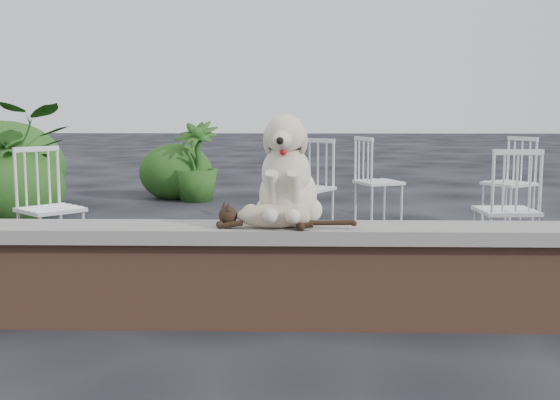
{
  "coord_description": "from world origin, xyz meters",
  "views": [
    {
      "loc": [
        0.23,
        -3.87,
        1.25
      ],
      "look_at": [
        0.13,
        0.2,
        0.7
      ],
      "focal_mm": 44.18,
      "sensor_mm": 36.0,
      "label": 1
    }
  ],
  "objects_px": {
    "dog": "(288,168)",
    "chair_c": "(506,209)",
    "chair_e": "(379,181)",
    "cat": "(273,214)",
    "potted_plant_a": "(16,162)",
    "chair_b": "(308,187)",
    "chair_a": "(50,207)",
    "chair_d": "(509,182)",
    "potted_plant_b": "(196,162)"
  },
  "relations": [
    {
      "from": "dog",
      "to": "chair_c",
      "type": "distance_m",
      "value": 2.22
    },
    {
      "from": "chair_e",
      "to": "chair_c",
      "type": "relative_size",
      "value": 1.0
    },
    {
      "from": "cat",
      "to": "potted_plant_a",
      "type": "xyz_separation_m",
      "value": [
        -2.96,
        3.7,
        -0.0
      ]
    },
    {
      "from": "cat",
      "to": "chair_b",
      "type": "distance_m",
      "value": 3.0
    },
    {
      "from": "chair_a",
      "to": "potted_plant_a",
      "type": "height_order",
      "value": "potted_plant_a"
    },
    {
      "from": "cat",
      "to": "chair_c",
      "type": "distance_m",
      "value": 2.34
    },
    {
      "from": "dog",
      "to": "chair_c",
      "type": "height_order",
      "value": "dog"
    },
    {
      "from": "dog",
      "to": "chair_c",
      "type": "relative_size",
      "value": 0.68
    },
    {
      "from": "chair_e",
      "to": "chair_b",
      "type": "bearing_deg",
      "value": 104.86
    },
    {
      "from": "cat",
      "to": "chair_a",
      "type": "bearing_deg",
      "value": 147.26
    },
    {
      "from": "chair_e",
      "to": "chair_a",
      "type": "relative_size",
      "value": 1.0
    },
    {
      "from": "chair_c",
      "to": "cat",
      "type": "bearing_deg",
      "value": 37.55
    },
    {
      "from": "chair_e",
      "to": "dog",
      "type": "bearing_deg",
      "value": 141.63
    },
    {
      "from": "cat",
      "to": "chair_b",
      "type": "bearing_deg",
      "value": 92.85
    },
    {
      "from": "chair_b",
      "to": "cat",
      "type": "bearing_deg",
      "value": -61.99
    },
    {
      "from": "chair_e",
      "to": "chair_b",
      "type": "height_order",
      "value": "same"
    },
    {
      "from": "chair_d",
      "to": "potted_plant_a",
      "type": "bearing_deg",
      "value": -125.46
    },
    {
      "from": "chair_d",
      "to": "chair_a",
      "type": "height_order",
      "value": "same"
    },
    {
      "from": "chair_c",
      "to": "chair_a",
      "type": "height_order",
      "value": "same"
    },
    {
      "from": "chair_e",
      "to": "chair_b",
      "type": "relative_size",
      "value": 1.0
    },
    {
      "from": "chair_c",
      "to": "chair_d",
      "type": "distance_m",
      "value": 2.05
    },
    {
      "from": "chair_e",
      "to": "chair_c",
      "type": "height_order",
      "value": "same"
    },
    {
      "from": "chair_d",
      "to": "chair_e",
      "type": "bearing_deg",
      "value": -127.23
    },
    {
      "from": "chair_b",
      "to": "chair_d",
      "type": "xyz_separation_m",
      "value": [
        2.13,
        0.51,
        0.0
      ]
    },
    {
      "from": "chair_e",
      "to": "potted_plant_a",
      "type": "height_order",
      "value": "potted_plant_a"
    },
    {
      "from": "dog",
      "to": "cat",
      "type": "relative_size",
      "value": 0.71
    },
    {
      "from": "potted_plant_a",
      "to": "potted_plant_b",
      "type": "relative_size",
      "value": 1.23
    },
    {
      "from": "cat",
      "to": "potted_plant_a",
      "type": "height_order",
      "value": "potted_plant_a"
    },
    {
      "from": "cat",
      "to": "chair_d",
      "type": "relative_size",
      "value": 0.97
    },
    {
      "from": "chair_d",
      "to": "chair_a",
      "type": "relative_size",
      "value": 1.0
    },
    {
      "from": "cat",
      "to": "potted_plant_a",
      "type": "relative_size",
      "value": 0.7
    },
    {
      "from": "dog",
      "to": "potted_plant_a",
      "type": "xyz_separation_m",
      "value": [
        -3.04,
        3.55,
        -0.25
      ]
    },
    {
      "from": "cat",
      "to": "potted_plant_a",
      "type": "distance_m",
      "value": 4.74
    },
    {
      "from": "chair_b",
      "to": "chair_c",
      "type": "height_order",
      "value": "same"
    },
    {
      "from": "chair_b",
      "to": "chair_a",
      "type": "relative_size",
      "value": 1.0
    },
    {
      "from": "cat",
      "to": "potted_plant_b",
      "type": "bearing_deg",
      "value": 110.24
    },
    {
      "from": "cat",
      "to": "chair_d",
      "type": "height_order",
      "value": "chair_d"
    },
    {
      "from": "potted_plant_a",
      "to": "chair_c",
      "type": "bearing_deg",
      "value": -24.58
    },
    {
      "from": "chair_b",
      "to": "chair_a",
      "type": "xyz_separation_m",
      "value": [
        -2.05,
        -1.45,
        0.0
      ]
    },
    {
      "from": "chair_c",
      "to": "potted_plant_b",
      "type": "bearing_deg",
      "value": -55.72
    },
    {
      "from": "chair_e",
      "to": "potted_plant_a",
      "type": "distance_m",
      "value": 3.98
    },
    {
      "from": "dog",
      "to": "potted_plant_a",
      "type": "bearing_deg",
      "value": 138.12
    },
    {
      "from": "cat",
      "to": "chair_b",
      "type": "height_order",
      "value": "chair_b"
    },
    {
      "from": "chair_c",
      "to": "potted_plant_a",
      "type": "relative_size",
      "value": 0.72
    },
    {
      "from": "potted_plant_b",
      "to": "chair_c",
      "type": "bearing_deg",
      "value": -52.11
    },
    {
      "from": "cat",
      "to": "chair_a",
      "type": "xyz_separation_m",
      "value": [
        -1.81,
        1.53,
        -0.19
      ]
    },
    {
      "from": "chair_b",
      "to": "chair_d",
      "type": "height_order",
      "value": "same"
    },
    {
      "from": "chair_c",
      "to": "chair_b",
      "type": "bearing_deg",
      "value": -47.28
    },
    {
      "from": "chair_e",
      "to": "potted_plant_b",
      "type": "xyz_separation_m",
      "value": [
        -2.22,
        1.76,
        0.06
      ]
    },
    {
      "from": "chair_d",
      "to": "chair_c",
      "type": "bearing_deg",
      "value": -50.75
    }
  ]
}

